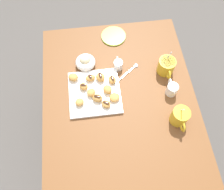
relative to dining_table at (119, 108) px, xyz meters
The scene contains 27 objects.
ground_plane 0.61m from the dining_table, ahead, with size 8.00×8.00×0.00m, color #514C47.
dining_table is the anchor object (origin of this frame).
pastry_plate_square 0.20m from the dining_table, 112.34° to the right, with size 0.28×0.28×0.02m, color white.
coffee_mug_mustard_left 0.37m from the dining_table, 117.92° to the left, with size 0.13×0.10×0.14m.
coffee_mug_mustard_right 0.37m from the dining_table, 61.34° to the left, with size 0.13×0.09×0.15m.
cream_pitcher_white 0.33m from the dining_table, 91.70° to the left, with size 0.10×0.06×0.07m.
ice_cream_bowl 0.34m from the dining_table, 145.73° to the right, with size 0.12×0.12×0.09m.
chocolate_sauce_pitcher 0.26m from the dining_table, behind, with size 0.09×0.05×0.06m.
saucer_lime_left 0.46m from the dining_table, behind, with size 0.15×0.15×0.01m, color #9EC633.
loose_spoon_near_saucer 0.24m from the dining_table, 153.58° to the left, with size 0.11×0.13×0.01m.
beignet_0 0.20m from the dining_table, 165.92° to the right, with size 0.05×0.04×0.03m, color #D19347.
chocolate_drizzle_0 0.21m from the dining_table, 165.92° to the right, with size 0.04×0.01×0.01m, color #381E11.
beignet_1 0.27m from the dining_table, 88.33° to the right, with size 0.04×0.05×0.03m, color #D19347.
beignet_2 0.23m from the dining_table, 145.39° to the right, with size 0.06×0.05×0.04m, color #D19347.
chocolate_drizzle_2 0.24m from the dining_table, 145.39° to the right, with size 0.04×0.02×0.01m, color #381E11.
beignet_3 0.23m from the dining_table, 105.60° to the right, with size 0.04×0.05×0.04m, color #D19347.
beignet_4 0.20m from the dining_table, 92.67° to the right, with size 0.05×0.04×0.04m, color #D19347.
chocolate_drizzle_4 0.22m from the dining_table, 92.67° to the right, with size 0.04×0.02×0.01m, color #381E11.
beignet_5 0.26m from the dining_table, 132.81° to the right, with size 0.04×0.05×0.03m, color #D19347.
chocolate_drizzle_5 0.27m from the dining_table, 132.81° to the right, with size 0.03×0.02×0.01m, color #381E11.
beignet_6 0.18m from the dining_table, 66.61° to the right, with size 0.05×0.04×0.03m, color #D19347.
chocolate_drizzle_6 0.19m from the dining_table, 66.61° to the right, with size 0.04×0.01×0.01m, color #381E11.
beignet_7 0.16m from the dining_table, 94.23° to the right, with size 0.06×0.06×0.03m, color #D19347.
beignet_8 0.33m from the dining_table, 121.99° to the right, with size 0.05×0.05×0.04m, color #D19347.
beignet_9 0.26m from the dining_table, 114.55° to the right, with size 0.05×0.04×0.03m, color #D19347.
chocolate_drizzle_9 0.27m from the dining_table, 114.55° to the right, with size 0.03×0.01×0.01m, color #381E11.
beignet_10 0.18m from the dining_table, 129.91° to the right, with size 0.05×0.06×0.04m, color #D19347.
Camera 1 is at (0.55, -0.11, 1.92)m, focal length 38.10 mm.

